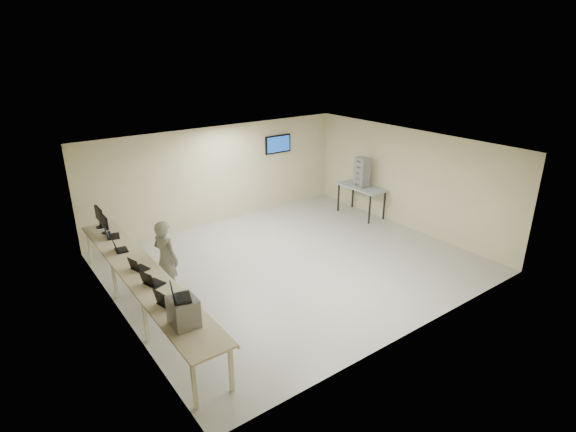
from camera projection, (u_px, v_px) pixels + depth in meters
room at (293, 207)px, 10.37m from camera, size 8.01×7.01×2.81m
workbench at (143, 275)px, 8.53m from camera, size 0.76×6.00×0.90m
equipment_box at (184, 312)px, 6.83m from camera, size 0.40×0.45×0.46m
laptop_on_box at (178, 296)px, 6.69m from camera, size 0.38×0.41×0.27m
laptop_0 at (166, 302)px, 7.39m from camera, size 0.39×0.44×0.30m
laptop_1 at (151, 281)px, 8.03m from camera, size 0.39×0.41×0.27m
laptop_2 at (138, 267)px, 8.57m from camera, size 0.34×0.37×0.25m
laptop_3 at (119, 248)px, 9.33m from camera, size 0.29×0.34×0.25m
laptop_4 at (110, 234)px, 9.98m from camera, size 0.37×0.41×0.28m
monitor_near at (105, 223)px, 10.15m from camera, size 0.19×0.42×0.42m
monitor_far at (99, 215)px, 10.46m from camera, size 0.22×0.49×0.49m
soldier at (166, 259)px, 9.16m from camera, size 0.59×0.71×1.67m
side_table at (362, 189)px, 13.51m from camera, size 0.71×1.53×0.92m
storage_bins at (362, 172)px, 13.31m from camera, size 0.34×0.37×0.89m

